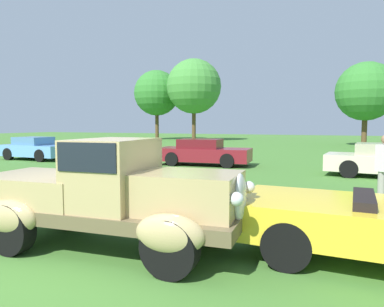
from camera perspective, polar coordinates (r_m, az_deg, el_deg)
name	(u,v)px	position (r m, az deg, el deg)	size (l,w,h in m)	color
ground_plane	(82,253)	(5.77, -17.16, -14.98)	(120.00, 120.00, 0.00)	#42752D
feature_pickup_truck	(110,193)	(5.67, -13.00, -6.17)	(4.38, 2.04, 1.70)	brown
show_car_skyblue	(35,149)	(20.95, -23.84, 0.73)	(3.85, 1.78, 1.22)	#669EDB
show_car_burgundy	(203,152)	(16.60, 1.77, 0.18)	(4.42, 2.02, 1.22)	maroon
treeline_far_left	(157,93)	(44.22, -5.66, 9.59)	(5.50, 5.50, 8.43)	brown
treeline_mid_left	(194,87)	(41.08, 0.30, 10.67)	(6.18, 6.18, 9.25)	brown
treeline_center	(366,92)	(34.08, 26.06, 8.90)	(4.98, 4.98, 7.17)	brown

